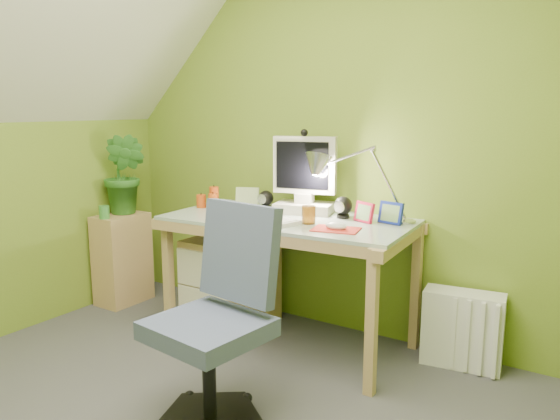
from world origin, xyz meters
The scene contains 19 objects.
wall_back centered at (0.00, 1.60, 1.20)m, with size 3.20×0.01×2.40m, color olive.
desk centered at (-0.09, 1.23, 0.38)m, with size 1.42×0.71×0.76m, color tan, non-canonical shape.
monitor centered at (-0.09, 1.41, 1.00)m, with size 0.35×0.20×0.48m, color beige, non-canonical shape.
speaker_left centered at (-0.36, 1.39, 0.82)m, with size 0.10×0.10×0.11m, color black, non-canonical shape.
speaker_right centered at (0.18, 1.39, 0.82)m, with size 0.11×0.11×0.13m, color black, non-canonical shape.
keyboard centered at (-0.17, 1.09, 0.77)m, with size 0.47×0.15×0.02m, color silver.
mousepad centered at (0.29, 1.09, 0.76)m, with size 0.24×0.17×0.01m, color red.
mouse centered at (0.29, 1.09, 0.78)m, with size 0.12×0.07×0.04m, color silver.
amber_tumbler centered at (0.09, 1.15, 0.81)m, with size 0.08×0.08×0.10m, color #9B6016.
candle_cluster centered at (-0.69, 1.24, 0.82)m, with size 0.17×0.15×0.13m, color #C74711, non-canonical shape.
photo_frame_red centered at (0.33, 1.35, 0.82)m, with size 0.13×0.02×0.11m, color red.
photo_frame_blue centered at (0.47, 1.39, 0.82)m, with size 0.14×0.02×0.12m, color #162798.
photo_frame_green centered at (-0.49, 1.37, 0.82)m, with size 0.15×0.02×0.13m, color #A6BB81.
desk_lamp centered at (0.36, 1.41, 1.06)m, with size 0.57×0.24×0.61m, color silver, non-canonical shape.
side_ledge centered at (-1.45, 1.15, 0.32)m, with size 0.24×0.37×0.64m, color tan.
potted_plant centered at (-1.43, 1.20, 0.93)m, with size 0.31×0.25×0.57m, color #2D6822.
green_cup centered at (-1.43, 1.00, 0.69)m, with size 0.07×0.07×0.09m, color #40903C.
task_chair centered at (0.10, 0.28, 0.47)m, with size 0.52×0.52×0.93m, color #465174, non-canonical shape.
radiator centered at (0.87, 1.47, 0.21)m, with size 0.42×0.17×0.42m, color white.
Camera 1 is at (1.56, -1.40, 1.39)m, focal length 35.00 mm.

